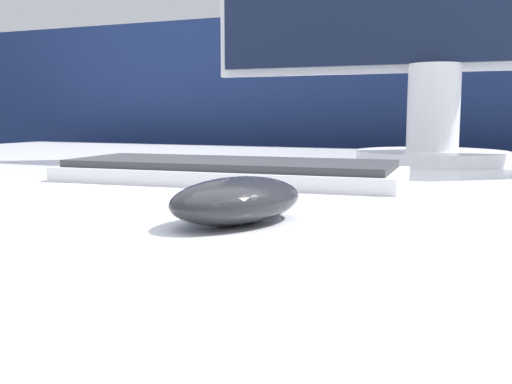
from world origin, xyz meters
TOP-DOWN VIEW (x-y plane):
  - partition_panel at (0.00, 0.73)m, footprint 5.00×0.03m
  - computer_mouse_near at (-0.01, -0.31)m, footprint 0.10×0.13m
  - keyboard at (-0.13, -0.08)m, footprint 0.39×0.17m

SIDE VIEW (x-z plane):
  - partition_panel at x=0.00m, z-range 0.00..1.09m
  - keyboard at x=-0.13m, z-range 0.77..0.79m
  - computer_mouse_near at x=-0.01m, z-range 0.77..0.80m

